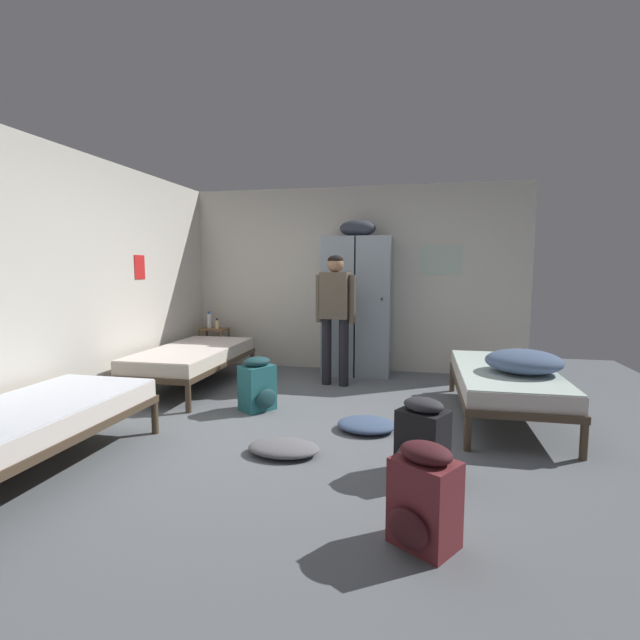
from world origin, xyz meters
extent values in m
plane|color=slate|center=(0.00, 0.00, 0.00)|extent=(7.82, 7.82, 0.00)
cube|color=beige|center=(0.00, 2.47, 1.28)|extent=(4.70, 0.06, 2.55)
cube|color=beige|center=(-2.32, 0.00, 1.28)|extent=(0.06, 4.89, 2.55)
cube|color=#B7CCBC|center=(1.19, 2.44, 1.55)|extent=(0.55, 0.01, 0.40)
cube|color=red|center=(-2.28, 0.86, 1.45)|extent=(0.01, 0.20, 0.28)
cube|color=#8C99A3|center=(-0.13, 2.16, 0.93)|extent=(0.44, 0.52, 1.85)
cylinder|color=black|center=(-0.01, 1.89, 1.05)|extent=(0.02, 0.03, 0.02)
cube|color=#8C99A3|center=(0.33, 2.16, 0.93)|extent=(0.44, 0.52, 1.85)
cylinder|color=black|center=(0.45, 1.89, 1.05)|extent=(0.02, 0.03, 0.02)
ellipsoid|color=#333842|center=(0.10, 2.16, 1.96)|extent=(0.48, 0.36, 0.22)
cylinder|color=brown|center=(-2.16, 2.04, 0.28)|extent=(0.03, 0.03, 0.55)
cylinder|color=brown|center=(-1.81, 2.04, 0.28)|extent=(0.03, 0.03, 0.55)
cylinder|color=brown|center=(-2.16, 2.31, 0.28)|extent=(0.03, 0.03, 0.55)
cylinder|color=brown|center=(-1.81, 2.31, 0.28)|extent=(0.03, 0.03, 0.55)
cube|color=brown|center=(-1.99, 2.18, 0.19)|extent=(0.38, 0.30, 0.02)
cube|color=brown|center=(-1.99, 2.18, 0.56)|extent=(0.38, 0.30, 0.02)
cylinder|color=#473828|center=(-2.16, -0.50, 0.14)|extent=(0.06, 0.06, 0.28)
cylinder|color=#473828|center=(-1.32, -0.50, 0.14)|extent=(0.06, 0.06, 0.28)
cube|color=#473828|center=(-1.74, -1.42, 0.31)|extent=(0.90, 1.90, 0.06)
cube|color=silver|center=(-1.74, -1.42, 0.41)|extent=(0.87, 1.84, 0.14)
cube|color=silver|center=(-1.74, -1.42, 0.49)|extent=(0.86, 1.82, 0.01)
cylinder|color=#473828|center=(-2.16, 0.11, 0.14)|extent=(0.06, 0.06, 0.28)
cylinder|color=#473828|center=(-1.32, 0.11, 0.14)|extent=(0.06, 0.06, 0.28)
cylinder|color=#473828|center=(-2.16, 1.95, 0.14)|extent=(0.06, 0.06, 0.28)
cylinder|color=#473828|center=(-1.32, 1.95, 0.14)|extent=(0.06, 0.06, 0.28)
cube|color=#473828|center=(-1.74, 1.03, 0.31)|extent=(0.90, 1.90, 0.06)
cube|color=beige|center=(-1.74, 1.03, 0.41)|extent=(0.87, 1.84, 0.14)
cube|color=silver|center=(-1.74, 1.03, 0.49)|extent=(0.86, 1.82, 0.01)
cylinder|color=#473828|center=(2.16, 1.51, 0.14)|extent=(0.06, 0.06, 0.28)
cylinder|color=#473828|center=(1.32, 1.51, 0.14)|extent=(0.06, 0.06, 0.28)
cylinder|color=#473828|center=(2.16, -0.33, 0.14)|extent=(0.06, 0.06, 0.28)
cylinder|color=#473828|center=(1.32, -0.33, 0.14)|extent=(0.06, 0.06, 0.28)
cube|color=#473828|center=(1.74, 0.59, 0.31)|extent=(0.90, 1.90, 0.06)
cube|color=silver|center=(1.74, 0.59, 0.41)|extent=(0.87, 1.84, 0.14)
cube|color=silver|center=(1.74, 0.59, 0.49)|extent=(0.86, 1.82, 0.01)
ellipsoid|color=slate|center=(1.86, 0.42, 0.60)|extent=(0.67, 0.65, 0.21)
cylinder|color=black|center=(0.03, 1.49, 0.41)|extent=(0.12, 0.12, 0.83)
cylinder|color=black|center=(-0.19, 1.52, 0.41)|extent=(0.12, 0.12, 0.83)
cube|color=brown|center=(-0.08, 1.51, 1.11)|extent=(0.37, 0.25, 0.56)
cylinder|color=brown|center=(0.13, 1.48, 1.07)|extent=(0.08, 0.08, 0.58)
cylinder|color=brown|center=(-0.29, 1.54, 1.07)|extent=(0.08, 0.08, 0.58)
sphere|color=#936B4C|center=(-0.08, 1.51, 1.49)|extent=(0.20, 0.20, 0.20)
ellipsoid|color=black|center=(-0.08, 1.51, 1.54)|extent=(0.19, 0.19, 0.11)
cylinder|color=white|center=(-2.07, 2.20, 0.67)|extent=(0.07, 0.07, 0.21)
cylinder|color=#2666B2|center=(-2.07, 2.20, 0.79)|extent=(0.04, 0.04, 0.03)
cylinder|color=beige|center=(-1.92, 2.14, 0.63)|extent=(0.05, 0.05, 0.12)
cylinder|color=black|center=(-1.92, 2.14, 0.71)|extent=(0.03, 0.03, 0.03)
cube|color=#23666B|center=(-0.67, 0.34, 0.23)|extent=(0.38, 0.40, 0.46)
ellipsoid|color=#193D42|center=(-0.55, 0.25, 0.15)|extent=(0.20, 0.24, 0.20)
ellipsoid|color=#193D42|center=(-0.67, 0.34, 0.50)|extent=(0.34, 0.36, 0.10)
cube|color=black|center=(-0.83, 0.34, 0.25)|extent=(0.05, 0.05, 0.32)
cube|color=black|center=(-0.73, 0.48, 0.25)|extent=(0.05, 0.05, 0.32)
cube|color=maroon|center=(0.97, -1.70, 0.23)|extent=(0.40, 0.38, 0.46)
ellipsoid|color=#42191E|center=(0.89, -1.82, 0.15)|extent=(0.24, 0.20, 0.20)
ellipsoid|color=#42191E|center=(0.97, -1.70, 0.50)|extent=(0.36, 0.34, 0.10)
cube|color=black|center=(0.97, -1.54, 0.25)|extent=(0.05, 0.05, 0.32)
cube|color=black|center=(1.12, -1.63, 0.25)|extent=(0.05, 0.05, 0.32)
cube|color=black|center=(0.96, -0.84, 0.23)|extent=(0.40, 0.37, 0.46)
ellipsoid|color=#2D2D33|center=(0.89, -0.97, 0.15)|extent=(0.25, 0.19, 0.20)
ellipsoid|color=#2D2D33|center=(0.96, -0.84, 0.50)|extent=(0.36, 0.33, 0.10)
cube|color=black|center=(0.95, -0.68, 0.25)|extent=(0.06, 0.05, 0.32)
cube|color=black|center=(1.11, -0.77, 0.25)|extent=(0.06, 0.05, 0.32)
ellipsoid|color=#42567A|center=(0.49, -0.03, 0.05)|extent=(0.53, 0.45, 0.10)
ellipsoid|color=slate|center=(-0.09, -0.71, 0.05)|extent=(0.57, 0.38, 0.10)
camera|label=1|loc=(0.92, -4.07, 1.45)|focal=26.25mm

